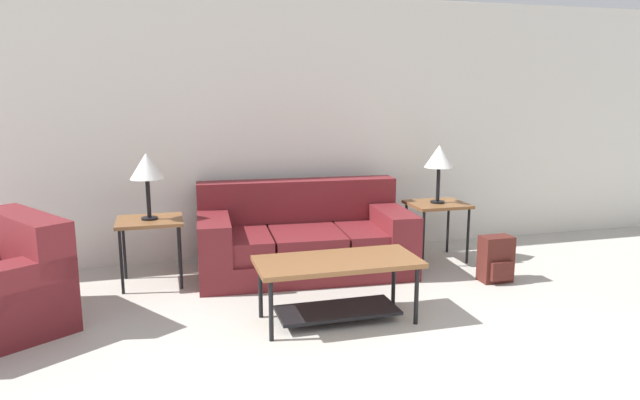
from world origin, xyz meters
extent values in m
cube|color=silver|center=(0.00, 4.06, 1.30)|extent=(9.18, 0.06, 2.60)
cube|color=maroon|center=(-0.02, 3.37, 0.11)|extent=(2.00, 1.12, 0.22)
cube|color=maroon|center=(-0.67, 3.39, 0.32)|extent=(0.68, 0.93, 0.20)
cube|color=maroon|center=(-0.03, 3.35, 0.32)|extent=(0.68, 0.93, 0.20)
cube|color=maroon|center=(0.62, 3.31, 0.32)|extent=(0.68, 0.93, 0.20)
cube|color=maroon|center=(0.00, 3.74, 0.62)|extent=(1.95, 0.38, 0.40)
cube|color=maroon|center=(-0.85, 3.42, 0.29)|extent=(0.34, 1.01, 0.58)
cube|color=maroon|center=(0.80, 3.32, 0.29)|extent=(0.34, 1.01, 0.58)
cube|color=maroon|center=(-2.24, 2.83, 0.60)|extent=(0.76, 0.97, 0.40)
cube|color=brown|center=(-0.07, 2.18, 0.45)|extent=(1.19, 0.55, 0.04)
cylinder|color=black|center=(-0.60, 1.97, 0.22)|extent=(0.03, 0.03, 0.44)
cylinder|color=black|center=(0.47, 1.97, 0.22)|extent=(0.03, 0.03, 0.44)
cylinder|color=black|center=(-0.60, 2.40, 0.22)|extent=(0.03, 0.03, 0.44)
cylinder|color=black|center=(0.47, 2.40, 0.22)|extent=(0.03, 0.03, 0.44)
cube|color=black|center=(-0.07, 2.18, 0.08)|extent=(0.89, 0.38, 0.02)
cube|color=brown|center=(-1.40, 3.41, 0.57)|extent=(0.56, 0.49, 0.03)
cylinder|color=black|center=(-1.63, 3.20, 0.28)|extent=(0.03, 0.03, 0.55)
cylinder|color=black|center=(-1.16, 3.20, 0.28)|extent=(0.03, 0.03, 0.55)
cylinder|color=black|center=(-1.63, 3.61, 0.28)|extent=(0.03, 0.03, 0.55)
cylinder|color=black|center=(-1.16, 3.61, 0.28)|extent=(0.03, 0.03, 0.55)
cube|color=brown|center=(1.35, 3.41, 0.57)|extent=(0.56, 0.49, 0.03)
cylinder|color=black|center=(1.11, 3.20, 0.28)|extent=(0.03, 0.03, 0.55)
cylinder|color=black|center=(1.59, 3.20, 0.28)|extent=(0.03, 0.03, 0.55)
cylinder|color=black|center=(1.11, 3.61, 0.28)|extent=(0.03, 0.03, 0.55)
cylinder|color=black|center=(1.59, 3.61, 0.28)|extent=(0.03, 0.03, 0.55)
cylinder|color=black|center=(-1.40, 3.41, 0.59)|extent=(0.14, 0.14, 0.02)
cylinder|color=black|center=(-1.40, 3.41, 0.77)|extent=(0.04, 0.04, 0.34)
cone|color=white|center=(-1.40, 3.41, 1.05)|extent=(0.28, 0.28, 0.22)
cylinder|color=black|center=(1.35, 3.41, 0.59)|extent=(0.14, 0.14, 0.02)
cylinder|color=black|center=(1.35, 3.41, 0.77)|extent=(0.04, 0.04, 0.34)
cone|color=white|center=(1.35, 3.41, 1.05)|extent=(0.28, 0.28, 0.22)
cube|color=#4C1E19|center=(1.56, 2.66, 0.21)|extent=(0.28, 0.17, 0.41)
cube|color=#4C1E19|center=(1.56, 2.56, 0.12)|extent=(0.21, 0.05, 0.16)
cylinder|color=#4C1E19|center=(1.48, 2.77, 0.23)|extent=(0.02, 0.02, 0.31)
cylinder|color=#4C1E19|center=(1.63, 2.77, 0.23)|extent=(0.02, 0.02, 0.31)
camera|label=1|loc=(-1.26, -1.62, 1.68)|focal=32.00mm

